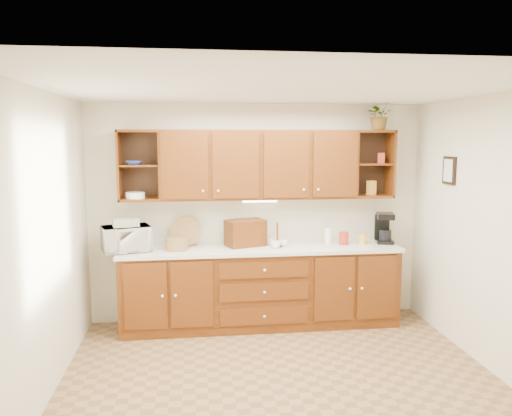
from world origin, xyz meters
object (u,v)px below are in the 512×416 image
object	(u,v)px
bread_box	(245,233)
coffee_maker	(384,228)
potted_plant	(380,115)
microwave	(126,239)

from	to	relation	value
bread_box	coffee_maker	world-z (taller)	coffee_maker
bread_box	potted_plant	distance (m)	2.10
microwave	bread_box	world-z (taller)	bread_box
coffee_maker	potted_plant	bearing A→B (deg)	-169.16
bread_box	potted_plant	xyz separation A→B (m)	(1.59, -0.02, 1.37)
bread_box	coffee_maker	bearing A→B (deg)	-19.90
potted_plant	microwave	bearing A→B (deg)	-177.98
coffee_maker	potted_plant	xyz separation A→B (m)	(-0.10, 0.00, 1.35)
microwave	bread_box	xyz separation A→B (m)	(1.35, 0.12, 0.01)
coffee_maker	potted_plant	distance (m)	1.36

